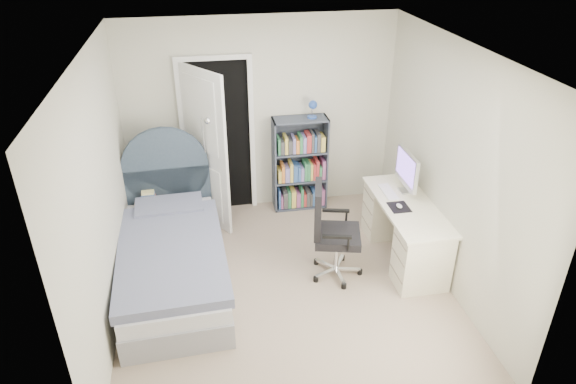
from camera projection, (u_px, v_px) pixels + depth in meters
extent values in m
cube|color=gray|center=(286.00, 287.00, 5.53)|extent=(3.40, 3.60, 0.05)
cube|color=white|center=(285.00, 48.00, 4.30)|extent=(3.40, 3.60, 0.05)
cube|color=beige|center=(260.00, 116.00, 6.49)|extent=(3.40, 0.05, 2.50)
cube|color=beige|center=(334.00, 309.00, 3.34)|extent=(3.40, 0.05, 2.50)
cube|color=beige|center=(98.00, 198.00, 4.65)|extent=(0.05, 3.60, 2.50)
cube|color=beige|center=(453.00, 168.00, 5.19)|extent=(0.05, 3.60, 2.50)
cube|color=black|center=(218.00, 138.00, 6.50)|extent=(0.80, 0.01, 2.00)
cube|color=white|center=(184.00, 142.00, 6.41)|extent=(0.06, 0.06, 2.00)
cube|color=white|center=(252.00, 137.00, 6.55)|extent=(0.06, 0.06, 2.00)
cube|color=white|center=(213.00, 58.00, 5.98)|extent=(0.92, 0.06, 0.06)
cube|color=white|center=(206.00, 151.00, 6.17)|extent=(0.49, 0.68, 2.00)
cube|color=gray|center=(175.00, 273.00, 5.47)|extent=(1.11, 2.19, 0.28)
cube|color=silver|center=(172.00, 257.00, 5.36)|extent=(1.09, 2.15, 0.17)
cube|color=slate|center=(171.00, 253.00, 5.21)|extent=(1.14, 1.87, 0.11)
cube|color=slate|center=(169.00, 208.00, 5.95)|extent=(0.78, 0.46, 0.13)
cube|color=#364554|center=(169.00, 199.00, 6.28)|extent=(1.02, 0.11, 0.86)
cylinder|color=#364554|center=(165.00, 168.00, 6.08)|extent=(1.02, 0.11, 1.02)
cylinder|color=#D7AA84|center=(140.00, 222.00, 6.14)|extent=(0.04, 0.04, 0.52)
cylinder|color=#D7AA84|center=(142.00, 208.00, 6.44)|extent=(0.04, 0.04, 0.52)
cylinder|color=#D7AA84|center=(170.00, 220.00, 6.19)|extent=(0.04, 0.04, 0.52)
cylinder|color=#D7AA84|center=(171.00, 205.00, 6.50)|extent=(0.04, 0.04, 0.52)
cube|color=#D7AA84|center=(153.00, 196.00, 6.20)|extent=(0.41, 0.41, 0.03)
cube|color=#D7AA84|center=(157.00, 219.00, 6.35)|extent=(0.37, 0.37, 0.02)
cube|color=#B24C33|center=(149.00, 194.00, 6.18)|extent=(0.17, 0.23, 0.03)
cube|color=#3F598C|center=(148.00, 192.00, 6.16)|extent=(0.16, 0.22, 0.03)
cube|color=#D8CC7F|center=(148.00, 190.00, 6.15)|extent=(0.15, 0.21, 0.03)
cylinder|color=silver|center=(211.00, 224.00, 6.56)|extent=(0.21, 0.21, 0.02)
cylinder|color=silver|center=(207.00, 174.00, 6.21)|extent=(0.02, 0.02, 1.45)
sphere|color=silver|center=(208.00, 121.00, 5.85)|extent=(0.08, 0.08, 0.08)
cube|color=#3D4453|center=(274.00, 166.00, 6.66)|extent=(0.02, 0.30, 1.25)
cube|color=#3D4453|center=(325.00, 162.00, 6.77)|extent=(0.02, 0.30, 1.25)
cube|color=#3D4453|center=(300.00, 119.00, 6.42)|extent=(0.70, 0.30, 0.02)
cube|color=#3D4453|center=(299.00, 204.00, 7.01)|extent=(0.70, 0.30, 0.02)
cube|color=#3D4453|center=(298.00, 159.00, 6.84)|extent=(0.70, 0.01, 1.25)
cube|color=#3D4453|center=(300.00, 179.00, 6.82)|extent=(0.66, 0.28, 0.02)
cube|color=#3D4453|center=(300.00, 151.00, 6.63)|extent=(0.66, 0.28, 0.02)
cylinder|color=#2549A1|center=(312.00, 117.00, 6.43)|extent=(0.12, 0.12, 0.02)
cylinder|color=silver|center=(312.00, 111.00, 6.39)|extent=(0.02, 0.02, 0.16)
sphere|color=#2549A1|center=(313.00, 105.00, 6.33)|extent=(0.11, 0.11, 0.11)
cube|color=#335999|center=(279.00, 197.00, 6.88)|extent=(0.03, 0.21, 0.26)
cube|color=#994C7F|center=(281.00, 200.00, 6.90)|extent=(0.03, 0.21, 0.17)
cube|color=#3F3F3F|center=(285.00, 198.00, 6.90)|extent=(0.06, 0.21, 0.23)
cube|color=#337F4C|center=(289.00, 197.00, 6.91)|extent=(0.04, 0.21, 0.23)
cube|color=#D8BF4C|center=(293.00, 197.00, 6.91)|extent=(0.06, 0.21, 0.24)
cube|color=#994C7F|center=(297.00, 197.00, 6.93)|extent=(0.06, 0.21, 0.20)
cube|color=#337F4C|center=(301.00, 195.00, 6.93)|extent=(0.03, 0.21, 0.26)
cube|color=#B23333|center=(304.00, 197.00, 6.95)|extent=(0.03, 0.21, 0.19)
cube|color=#3F3F3F|center=(307.00, 196.00, 6.95)|extent=(0.04, 0.21, 0.21)
cube|color=#3F3F3F|center=(310.00, 197.00, 6.97)|extent=(0.03, 0.21, 0.17)
cube|color=#335999|center=(313.00, 196.00, 6.97)|extent=(0.05, 0.21, 0.20)
cube|color=#7F72B2|center=(317.00, 196.00, 6.98)|extent=(0.05, 0.21, 0.20)
cube|color=#994C7F|center=(321.00, 195.00, 6.98)|extent=(0.05, 0.21, 0.22)
cube|color=#D8BF4C|center=(279.00, 174.00, 6.71)|extent=(0.04, 0.21, 0.17)
cube|color=orange|center=(282.00, 172.00, 6.70)|extent=(0.04, 0.21, 0.23)
cube|color=#7F72B2|center=(286.00, 173.00, 6.72)|extent=(0.06, 0.21, 0.20)
cube|color=#D8BF4C|center=(290.00, 170.00, 6.72)|extent=(0.04, 0.21, 0.26)
cube|color=#335999|center=(294.00, 171.00, 6.73)|extent=(0.06, 0.21, 0.22)
cube|color=#335999|center=(298.00, 171.00, 6.74)|extent=(0.03, 0.21, 0.21)
cube|color=#7F72B2|center=(301.00, 172.00, 6.76)|extent=(0.04, 0.21, 0.18)
cube|color=#337F4C|center=(305.00, 170.00, 6.75)|extent=(0.04, 0.21, 0.24)
cube|color=#337F4C|center=(308.00, 170.00, 6.76)|extent=(0.03, 0.21, 0.24)
cube|color=#D8BF4C|center=(310.00, 170.00, 6.77)|extent=(0.03, 0.21, 0.22)
cube|color=#B23333|center=(313.00, 170.00, 6.77)|extent=(0.03, 0.21, 0.22)
cube|color=#B23333|center=(316.00, 168.00, 6.77)|extent=(0.04, 0.21, 0.27)
cube|color=#337F4C|center=(319.00, 171.00, 6.79)|extent=(0.03, 0.21, 0.18)
cube|color=#994C7F|center=(322.00, 168.00, 6.78)|extent=(0.04, 0.21, 0.26)
cube|color=#337F4C|center=(278.00, 145.00, 6.51)|extent=(0.03, 0.21, 0.21)
cube|color=#3F3F3F|center=(282.00, 146.00, 6.52)|extent=(0.05, 0.21, 0.17)
cube|color=#D8BF4C|center=(285.00, 144.00, 6.52)|extent=(0.04, 0.21, 0.22)
cube|color=#3F3F3F|center=(289.00, 145.00, 6.54)|extent=(0.05, 0.21, 0.18)
cube|color=#7F72B2|center=(293.00, 144.00, 6.54)|extent=(0.03, 0.21, 0.21)
cube|color=orange|center=(297.00, 145.00, 6.55)|extent=(0.04, 0.21, 0.18)
cube|color=#337F4C|center=(300.00, 143.00, 6.55)|extent=(0.04, 0.21, 0.22)
cube|color=#7F72B2|center=(303.00, 143.00, 6.56)|extent=(0.04, 0.21, 0.21)
cube|color=#B23333|center=(308.00, 141.00, 6.56)|extent=(0.06, 0.21, 0.24)
cube|color=#3F3F3F|center=(311.00, 141.00, 6.57)|extent=(0.03, 0.21, 0.25)
cube|color=#335999|center=(314.00, 142.00, 6.58)|extent=(0.03, 0.21, 0.21)
cube|color=#3F3F3F|center=(317.00, 141.00, 6.58)|extent=(0.05, 0.21, 0.24)
cube|color=#D8BF4C|center=(322.00, 142.00, 6.60)|extent=(0.06, 0.21, 0.20)
cube|color=beige|center=(407.00, 205.00, 5.64)|extent=(0.58, 1.45, 0.03)
cube|color=beige|center=(422.00, 258.00, 5.37)|extent=(0.53, 0.39, 0.67)
cube|color=beige|center=(388.00, 209.00, 6.25)|extent=(0.53, 0.39, 0.67)
cube|color=silver|center=(406.00, 191.00, 5.90)|extent=(0.15, 0.15, 0.01)
cube|color=silver|center=(409.00, 182.00, 5.85)|extent=(0.03, 0.06, 0.21)
cube|color=silver|center=(407.00, 169.00, 5.76)|extent=(0.04, 0.54, 0.39)
cube|color=#8A5DE2|center=(405.00, 167.00, 5.74)|extent=(0.00, 0.48, 0.31)
cube|color=white|center=(388.00, 192.00, 5.86)|extent=(0.13, 0.39, 0.02)
cube|color=black|center=(399.00, 207.00, 5.57)|extent=(0.21, 0.25, 0.00)
ellipsoid|color=white|center=(399.00, 206.00, 5.57)|extent=(0.06, 0.10, 0.03)
cube|color=silver|center=(348.00, 269.00, 5.66)|extent=(0.28, 0.10, 0.02)
cylinder|color=black|center=(360.00, 272.00, 5.67)|extent=(0.07, 0.07, 0.06)
cube|color=silver|center=(339.00, 262.00, 5.78)|extent=(0.18, 0.26, 0.02)
cylinder|color=black|center=(342.00, 258.00, 5.90)|extent=(0.07, 0.07, 0.06)
cube|color=silver|center=(326.00, 264.00, 5.74)|extent=(0.21, 0.24, 0.02)
cylinder|color=black|center=(316.00, 262.00, 5.83)|extent=(0.07, 0.07, 0.06)
cube|color=silver|center=(326.00, 273.00, 5.61)|extent=(0.27, 0.14, 0.02)
cylinder|color=black|center=(316.00, 279.00, 5.56)|extent=(0.07, 0.07, 0.06)
cube|color=silver|center=(340.00, 276.00, 5.55)|extent=(0.06, 0.28, 0.02)
cylinder|color=black|center=(344.00, 286.00, 5.46)|extent=(0.07, 0.07, 0.06)
cylinder|color=silver|center=(337.00, 253.00, 5.57)|extent=(0.06, 0.06, 0.42)
cube|color=black|center=(338.00, 236.00, 5.46)|extent=(0.58, 0.58, 0.09)
cube|color=black|center=(318.00, 210.00, 5.32)|extent=(0.17, 0.44, 0.55)
cube|color=black|center=(337.00, 237.00, 5.16)|extent=(0.30, 0.11, 0.03)
cube|color=black|center=(336.00, 211.00, 5.61)|extent=(0.30, 0.11, 0.03)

